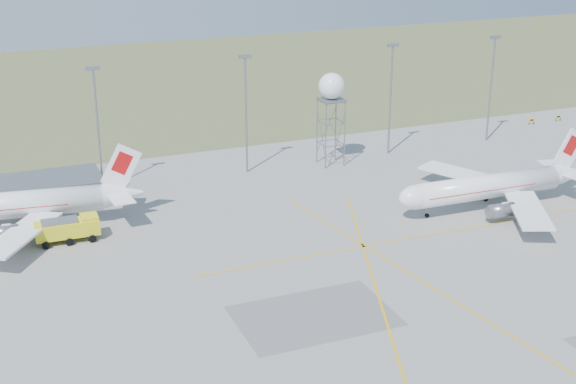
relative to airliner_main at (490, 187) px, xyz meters
name	(u,v)px	position (x,y,z in m)	size (l,w,h in m)	color
ground	(540,344)	(-18.75, -35.64, -3.46)	(400.00, 400.00, 0.00)	gray
grass_strip	(188,81)	(-18.75, 104.36, -3.45)	(400.00, 120.00, 0.03)	#506135
building_grey	(40,191)	(-63.75, 28.36, -1.49)	(19.00, 10.00, 3.90)	gray
mast_a	(97,119)	(-53.75, 30.36, 8.61)	(2.20, 0.50, 20.50)	gray
mast_b	(246,104)	(-28.75, 30.36, 8.61)	(2.20, 0.50, 20.50)	gray
mast_c	(391,90)	(-0.75, 30.36, 8.61)	(2.20, 0.50, 20.50)	gray
mast_d	(492,80)	(21.25, 30.36, 8.61)	(2.20, 0.50, 20.50)	gray
taxi_sign_near	(532,120)	(36.85, 36.36, -2.57)	(1.60, 0.17, 1.20)	black
taxi_sign_far	(558,117)	(43.85, 36.36, -2.57)	(1.60, 0.17, 1.20)	black
airliner_main	(490,187)	(0.00, 0.00, 0.00)	(33.18, 32.29, 11.29)	white
airliner_far	(17,205)	(-67.88, 18.99, 0.16)	(34.70, 33.45, 11.82)	white
radar_tower	(331,114)	(-13.55, 28.59, 5.84)	(4.58, 4.58, 16.58)	gray
fire_truck	(69,230)	(-61.70, 11.66, -1.78)	(8.79, 3.63, 3.50)	yellow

